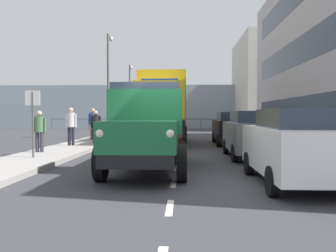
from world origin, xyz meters
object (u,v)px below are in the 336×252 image
at_px(lamp_post_promenade, 109,76).
at_px(car_grey_kerbside_1, 253,134).
at_px(car_white_kerbside_near, 295,145).
at_px(street_sign, 33,112).
at_px(car_navy_oppositeside_0, 134,126).
at_px(car_red_oppositeside_2, 152,122).
at_px(lamp_post_far, 130,91).
at_px(lorry_cargo_yellow, 163,106).
at_px(car_black_kerbside_2, 232,128).
at_px(pedestrian_with_bag, 71,123).
at_px(pedestrian_couple_b, 111,121).
at_px(car_teal_oppositeside_1, 145,124).
at_px(pedestrian_strolling, 39,128).
at_px(truck_vintage_green, 147,130).
at_px(pedestrian_couple_a, 93,121).
at_px(pedestrian_by_lamp, 96,124).

bearing_deg(lamp_post_promenade, car_grey_kerbside_1, 126.03).
xyz_separation_m(car_white_kerbside_near, street_sign, (7.61, -3.74, 0.79)).
relative_size(car_navy_oppositeside_0, car_red_oppositeside_2, 1.03).
height_order(car_white_kerbside_near, lamp_post_far, lamp_post_far).
relative_size(lamp_post_promenade, lamp_post_far, 1.08).
xyz_separation_m(lorry_cargo_yellow, car_navy_oppositeside_0, (1.84, -1.64, -1.18)).
xyz_separation_m(car_black_kerbside_2, lamp_post_promenade, (7.44, -4.12, 3.20)).
xyz_separation_m(car_grey_kerbside_1, car_red_oppositeside_2, (5.53, -20.87, -0.00)).
height_order(car_grey_kerbside_1, lamp_post_far, lamp_post_far).
bearing_deg(car_red_oppositeside_2, lamp_post_far, -13.65).
height_order(car_red_oppositeside_2, pedestrian_with_bag, pedestrian_with_bag).
bearing_deg(pedestrian_couple_b, car_navy_oppositeside_0, 158.66).
height_order(pedestrian_with_bag, lamp_post_promenade, lamp_post_promenade).
xyz_separation_m(car_teal_oppositeside_1, car_red_oppositeside_2, (0.00, -6.12, -0.00)).
bearing_deg(lorry_cargo_yellow, car_navy_oppositeside_0, -41.80).
xyz_separation_m(pedestrian_strolling, street_sign, (-0.47, 1.74, 0.60)).
xyz_separation_m(car_white_kerbside_near, car_grey_kerbside_1, (0.00, -5.19, 0.00)).
xyz_separation_m(car_red_oppositeside_2, pedestrian_strolling, (2.56, 20.59, 0.18)).
xyz_separation_m(pedestrian_strolling, pedestrian_couple_b, (-1.00, -8.77, 0.10)).
distance_m(car_black_kerbside_2, pedestrian_strolling, 9.97).
relative_size(car_white_kerbside_near, pedestrian_couple_b, 2.42).
distance_m(truck_vintage_green, pedestrian_with_bag, 8.27).
bearing_deg(pedestrian_with_bag, car_navy_oppositeside_0, -114.50).
relative_size(lorry_cargo_yellow, car_teal_oppositeside_1, 1.79).
height_order(car_grey_kerbside_1, pedestrian_with_bag, pedestrian_with_bag).
relative_size(truck_vintage_green, pedestrian_couple_b, 3.22).
bearing_deg(car_grey_kerbside_1, car_teal_oppositeside_1, -69.46).
bearing_deg(car_white_kerbside_near, lamp_post_far, -73.86).
bearing_deg(pedestrian_couple_a, car_navy_oppositeside_0, -154.73).
bearing_deg(lamp_post_promenade, pedestrian_couple_a, 83.28).
bearing_deg(car_red_oppositeside_2, car_teal_oppositeside_1, 90.00).
xyz_separation_m(truck_vintage_green, lamp_post_far, (4.15, -25.07, 2.66)).
distance_m(car_black_kerbside_2, pedestrian_couple_a, 7.88).
relative_size(truck_vintage_green, car_navy_oppositeside_0, 1.31).
xyz_separation_m(car_white_kerbside_near, pedestrian_by_lamp, (7.00, -10.02, 0.22)).
xyz_separation_m(car_black_kerbside_2, street_sign, (7.61, 7.56, 0.79)).
distance_m(car_grey_kerbside_1, pedestrian_with_bag, 8.54).
relative_size(pedestrian_couple_a, lamp_post_far, 0.29).
xyz_separation_m(car_navy_oppositeside_0, pedestrian_strolling, (2.56, 8.16, 0.18)).
bearing_deg(street_sign, pedestrian_couple_b, -92.89).
bearing_deg(car_grey_kerbside_1, car_black_kerbside_2, -90.00).
xyz_separation_m(car_grey_kerbside_1, pedestrian_couple_a, (7.77, -7.39, 0.32)).
bearing_deg(pedestrian_strolling, car_teal_oppositeside_1, -100.02).
bearing_deg(car_black_kerbside_2, car_teal_oppositeside_1, -57.39).
relative_size(car_teal_oppositeside_1, pedestrian_by_lamp, 2.80).
relative_size(car_black_kerbside_2, car_navy_oppositeside_0, 1.03).
distance_m(car_grey_kerbside_1, lamp_post_promenade, 13.05).
bearing_deg(car_teal_oppositeside_1, pedestrian_with_bag, 78.56).
bearing_deg(pedestrian_strolling, lamp_post_promenade, -93.72).
bearing_deg(car_navy_oppositeside_0, lamp_post_promenade, -42.99).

